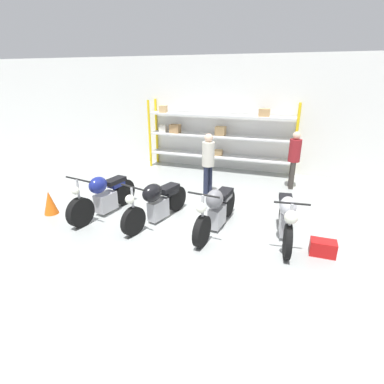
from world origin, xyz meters
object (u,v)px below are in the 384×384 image
object	(u,v)px
motorcycle_black	(156,202)
person_near_rack	(208,160)
motorcycle_blue	(104,196)
motorcycle_silver	(286,216)
traffic_cone	(50,203)
motorcycle_grey	(216,209)
toolbox	(323,248)
shelving_rack	(216,135)
person_browsing	(294,156)

from	to	relation	value
motorcycle_black	person_near_rack	distance (m)	2.07
motorcycle_blue	motorcycle_black	world-z (taller)	motorcycle_blue
person_near_rack	motorcycle_silver	bearing A→B (deg)	158.33
traffic_cone	motorcycle_silver	bearing A→B (deg)	6.13
motorcycle_grey	toolbox	xyz separation A→B (m)	(2.04, -0.32, -0.31)
motorcycle_blue	person_near_rack	world-z (taller)	person_near_rack
shelving_rack	motorcycle_grey	bearing A→B (deg)	-74.90
motorcycle_grey	person_near_rack	distance (m)	2.04
person_browsing	traffic_cone	bearing A→B (deg)	28.34
person_near_rack	person_browsing	bearing A→B (deg)	-130.00
shelving_rack	motorcycle_blue	xyz separation A→B (m)	(-1.50, -4.19, -0.76)
person_near_rack	traffic_cone	world-z (taller)	person_near_rack
motorcycle_grey	person_near_rack	bearing A→B (deg)	-152.06
toolbox	motorcycle_grey	bearing A→B (deg)	171.15
motorcycle_blue	motorcycle_silver	size ratio (longest dim) A/B	1.00
shelving_rack	motorcycle_grey	size ratio (longest dim) A/B	2.35
motorcycle_grey	person_browsing	distance (m)	3.42
motorcycle_blue	person_browsing	world-z (taller)	person_browsing
motorcycle_black	traffic_cone	distance (m)	2.53
person_browsing	person_near_rack	size ratio (longest dim) A/B	0.98
person_near_rack	traffic_cone	bearing A→B (deg)	56.59
motorcycle_silver	shelving_rack	bearing A→B (deg)	-154.87
shelving_rack	person_browsing	world-z (taller)	shelving_rack
motorcycle_black	person_browsing	world-z (taller)	person_browsing
toolbox	traffic_cone	distance (m)	5.84
motorcycle_grey	person_near_rack	xyz separation A→B (m)	(-0.71, 1.84, 0.51)
motorcycle_silver	motorcycle_black	bearing A→B (deg)	-93.60
motorcycle_silver	person_browsing	bearing A→B (deg)	173.27
motorcycle_grey	person_browsing	bearing A→B (deg)	162.68
motorcycle_grey	toolbox	bearing A→B (deg)	87.95
motorcycle_grey	person_near_rack	size ratio (longest dim) A/B	1.25
motorcycle_blue	motorcycle_grey	xyz separation A→B (m)	(2.60, 0.11, 0.01)
motorcycle_silver	traffic_cone	xyz separation A→B (m)	(-5.15, -0.55, -0.21)
person_near_rack	motorcycle_black	bearing A→B (deg)	92.12
motorcycle_black	shelving_rack	bearing A→B (deg)	-167.59
motorcycle_silver	toolbox	size ratio (longest dim) A/B	4.54
motorcycle_blue	motorcycle_black	bearing A→B (deg)	101.73
motorcycle_blue	shelving_rack	bearing A→B (deg)	170.42
person_browsing	toolbox	bearing A→B (deg)	94.42
motorcycle_blue	traffic_cone	distance (m)	1.27
motorcycle_black	motorcycle_grey	xyz separation A→B (m)	(1.31, 0.08, -0.01)
shelving_rack	motorcycle_silver	world-z (taller)	shelving_rack
motorcycle_grey	person_near_rack	world-z (taller)	person_near_rack
traffic_cone	shelving_rack	bearing A→B (deg)	59.58
motorcycle_grey	traffic_cone	distance (m)	3.83
shelving_rack	motorcycle_black	xyz separation A→B (m)	(-0.20, -4.16, -0.74)
motorcycle_silver	person_near_rack	distance (m)	2.78
shelving_rack	motorcycle_grey	world-z (taller)	shelving_rack
person_browsing	toolbox	xyz separation A→B (m)	(0.65, -3.41, -0.79)
motorcycle_silver	motorcycle_blue	bearing A→B (deg)	-93.94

